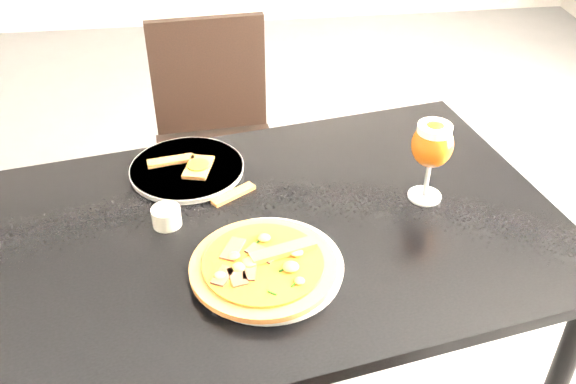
{
  "coord_description": "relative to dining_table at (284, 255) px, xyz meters",
  "views": [
    {
      "loc": [
        -0.0,
        -1.19,
        1.62
      ],
      "look_at": [
        0.14,
        -0.11,
        0.83
      ],
      "focal_mm": 40.0,
      "sensor_mm": 36.0,
      "label": 1
    }
  ],
  "objects": [
    {
      "name": "dining_table",
      "position": [
        0.0,
        0.0,
        0.0
      ],
      "size": [
        1.32,
        1.0,
        0.75
      ],
      "rotation": [
        0.0,
        0.0,
        0.17
      ],
      "color": "black",
      "rests_on": "ground"
    },
    {
      "name": "loose_crust",
      "position": [
        -0.1,
        0.12,
        0.09
      ],
      "size": [
        0.11,
        0.08,
        0.01
      ],
      "primitive_type": "cube",
      "rotation": [
        0.0,
        0.0,
        0.59
      ],
      "color": "#974E24",
      "rests_on": "dining_table"
    },
    {
      "name": "beer_glass",
      "position": [
        0.33,
        0.06,
        0.23
      ],
      "size": [
        0.09,
        0.09,
        0.19
      ],
      "color": "#AFB3B8",
      "rests_on": "dining_table"
    },
    {
      "name": "chair_far",
      "position": [
        -0.13,
        0.8,
        -0.18
      ],
      "size": [
        0.43,
        0.43,
        0.87
      ],
      "rotation": [
        0.0,
        0.0,
        0.08
      ],
      "color": "black",
      "rests_on": "ground"
    },
    {
      "name": "plate_second",
      "position": [
        -0.21,
        0.23,
        0.1
      ],
      "size": [
        0.36,
        0.36,
        0.01
      ],
      "primitive_type": "cylinder",
      "rotation": [
        0.0,
        0.0,
        0.42
      ],
      "color": "silver",
      "rests_on": "dining_table"
    },
    {
      "name": "sauce_cup",
      "position": [
        -0.25,
        0.03,
        0.11
      ],
      "size": [
        0.06,
        0.06,
        0.04
      ],
      "color": "#BAB8A7",
      "rests_on": "dining_table"
    },
    {
      "name": "pizza",
      "position": [
        -0.06,
        -0.15,
        0.12
      ],
      "size": [
        0.29,
        0.29,
        0.03
      ],
      "rotation": [
        0.0,
        0.0,
        -0.04
      ],
      "color": "#974E24",
      "rests_on": "plate_main"
    },
    {
      "name": "plate_main",
      "position": [
        -0.05,
        -0.14,
        0.1
      ],
      "size": [
        0.31,
        0.31,
        0.02
      ],
      "primitive_type": "cylinder",
      "rotation": [
        0.0,
        0.0,
        -0.06
      ],
      "color": "silver",
      "rests_on": "dining_table"
    },
    {
      "name": "crust_scraps",
      "position": [
        -0.2,
        0.23,
        0.11
      ],
      "size": [
        0.16,
        0.11,
        0.01
      ],
      "rotation": [
        0.0,
        0.0,
        0.6
      ],
      "color": "#974E24",
      "rests_on": "plate_second"
    }
  ]
}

